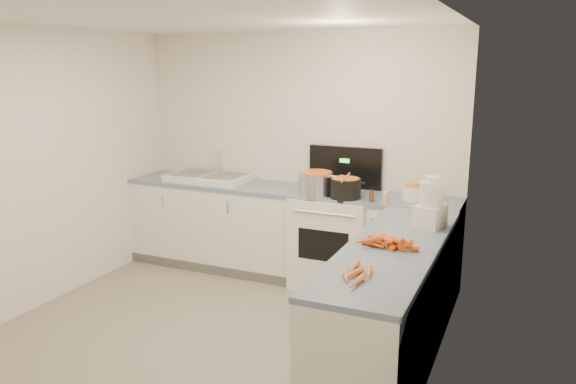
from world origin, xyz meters
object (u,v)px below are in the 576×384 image
at_px(sink, 209,177).
at_px(extract_bottle, 372,196).
at_px(steel_pot, 316,184).
at_px(mixing_bowl, 416,193).
at_px(spice_jar, 386,198).
at_px(stove, 335,239).
at_px(black_pot, 345,189).
at_px(food_processor, 431,205).

distance_m(sink, extract_bottle, 1.88).
bearing_deg(sink, steel_pot, -7.08).
bearing_deg(mixing_bowl, spice_jar, -131.02).
distance_m(stove, black_pot, 0.59).
xyz_separation_m(sink, black_pot, (1.60, -0.17, 0.05)).
bearing_deg(steel_pot, extract_bottle, -5.71).
bearing_deg(steel_pot, food_processor, -28.93).
relative_size(steel_pot, food_processor, 0.84).
xyz_separation_m(mixing_bowl, spice_jar, (-0.23, -0.26, -0.02)).
relative_size(stove, spice_jar, 14.22).
relative_size(sink, mixing_bowl, 3.09).
height_order(steel_pot, extract_bottle, steel_pot).
height_order(mixing_bowl, extract_bottle, mixing_bowl).
distance_m(black_pot, food_processor, 1.12).
relative_size(stove, mixing_bowl, 4.89).
bearing_deg(mixing_bowl, extract_bottle, -144.50).
xyz_separation_m(black_pot, spice_jar, (0.40, -0.05, -0.04)).
distance_m(black_pot, mixing_bowl, 0.66).
height_order(sink, steel_pot, sink).
xyz_separation_m(sink, mixing_bowl, (2.23, 0.04, 0.03)).
xyz_separation_m(steel_pot, mixing_bowl, (0.93, 0.20, -0.04)).
height_order(steel_pot, mixing_bowl, steel_pot).
bearing_deg(mixing_bowl, sink, -179.05).
bearing_deg(spice_jar, sink, 173.62).
bearing_deg(black_pot, food_processor, -36.09).
xyz_separation_m(steel_pot, extract_bottle, (0.57, -0.06, -0.05)).
bearing_deg(sink, black_pot, -6.04).
bearing_deg(black_pot, steel_pot, 178.48).
bearing_deg(extract_bottle, food_processor, -43.84).
xyz_separation_m(extract_bottle, food_processor, (0.63, -0.61, 0.12)).
bearing_deg(spice_jar, black_pot, 172.28).
relative_size(sink, spice_jar, 8.99).
relative_size(steel_pot, mixing_bowl, 1.20).
distance_m(sink, food_processor, 2.64).
bearing_deg(steel_pot, stove, 43.82).
height_order(mixing_bowl, spice_jar, mixing_bowl).
bearing_deg(steel_pot, mixing_bowl, 12.06).
height_order(extract_bottle, spice_jar, extract_bottle).
xyz_separation_m(black_pot, extract_bottle, (0.27, -0.05, -0.03)).
distance_m(black_pot, extract_bottle, 0.27).
height_order(stove, extract_bottle, stove).
bearing_deg(black_pot, sink, 173.96).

